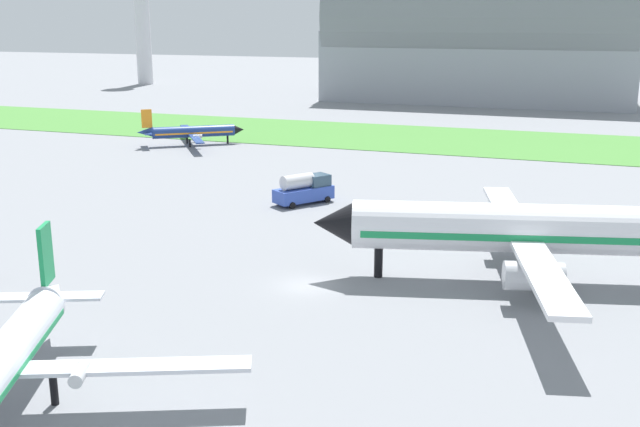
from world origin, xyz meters
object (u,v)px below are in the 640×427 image
(airplane_taxiing_turboprop, at_px, (191,132))
(fuel_truck_near_gate, at_px, (304,189))
(airplane_midfield_jet, at_px, (523,229))
(control_tower, at_px, (141,8))
(airplane_foreground_turboprop, at_px, (1,363))

(airplane_taxiing_turboprop, height_order, fuel_truck_near_gate, airplane_taxiing_turboprop)
(airplane_midfield_jet, height_order, fuel_truck_near_gate, airplane_midfield_jet)
(airplane_midfield_jet, relative_size, airplane_taxiing_turboprop, 1.95)
(fuel_truck_near_gate, bearing_deg, airplane_midfield_jet, -92.01)
(airplane_midfield_jet, bearing_deg, control_tower, -63.18)
(fuel_truck_near_gate, distance_m, control_tower, 156.43)
(airplane_foreground_turboprop, bearing_deg, airplane_taxiing_turboprop, 179.41)
(control_tower, bearing_deg, airplane_taxiing_turboprop, -54.30)
(airplane_taxiing_turboprop, distance_m, fuel_truck_near_gate, 42.01)
(fuel_truck_near_gate, xyz_separation_m, control_tower, (-96.15, 121.74, 20.10))
(airplane_midfield_jet, height_order, control_tower, control_tower)
(airplane_taxiing_turboprop, height_order, control_tower, control_tower)
(airplane_midfield_jet, height_order, airplane_foreground_turboprop, airplane_midfield_jet)
(airplane_foreground_turboprop, height_order, airplane_taxiing_turboprop, airplane_foreground_turboprop)
(airplane_foreground_turboprop, bearing_deg, control_tower, -172.86)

